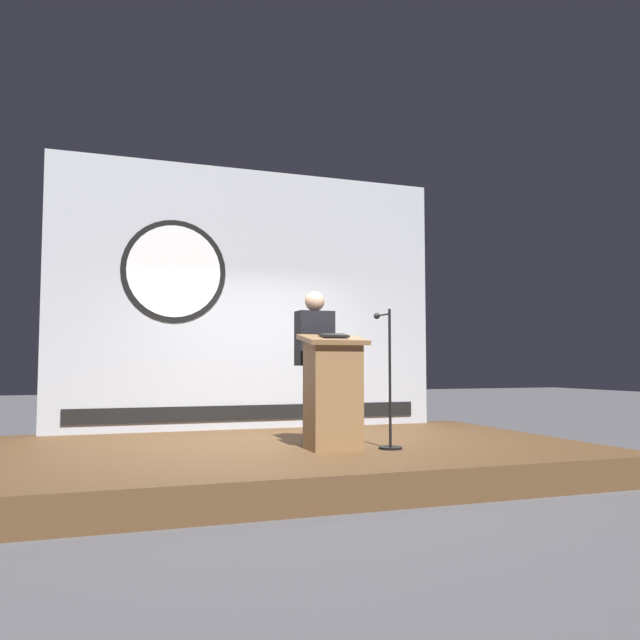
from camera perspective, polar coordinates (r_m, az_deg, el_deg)
ground_plane at (r=7.15m, az=-2.66°, el=-13.37°), size 40.00×40.00×0.00m
stage_platform at (r=7.12m, az=-2.65°, el=-12.18°), size 6.40×4.00×0.30m
banner_display at (r=8.87m, az=-6.28°, el=1.93°), size 5.34×0.12×3.56m
podium at (r=6.64m, az=1.16°, el=-6.38°), size 0.64×0.50×1.20m
speaker_person at (r=7.07m, az=-0.48°, el=-4.06°), size 0.40×0.26×1.68m
microphone_stand at (r=6.77m, az=6.08°, el=-7.06°), size 0.24×0.47×1.45m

